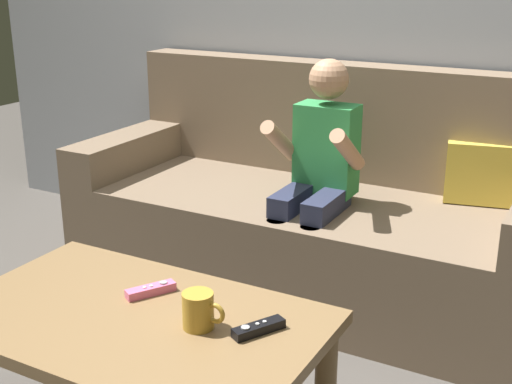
% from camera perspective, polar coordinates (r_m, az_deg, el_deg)
% --- Properties ---
extents(couch, '(1.95, 0.80, 0.91)m').
position_cam_1_polar(couch, '(2.83, 5.10, -2.00)').
color(couch, '#75604C').
rests_on(couch, ground).
extents(person_seated_on_couch, '(0.32, 0.40, 0.97)m').
position_cam_1_polar(person_seated_on_couch, '(2.56, 5.13, 1.62)').
color(person_seated_on_couch, '#282D47').
rests_on(person_seated_on_couch, ground).
extents(coffee_table, '(0.99, 0.60, 0.43)m').
position_cam_1_polar(coffee_table, '(1.85, -10.14, -11.94)').
color(coffee_table, brown).
rests_on(coffee_table, ground).
extents(game_remote_pink_near_edge, '(0.10, 0.14, 0.03)m').
position_cam_1_polar(game_remote_pink_near_edge, '(1.92, -8.85, -8.16)').
color(game_remote_pink_near_edge, pink).
rests_on(game_remote_pink_near_edge, coffee_table).
extents(game_remote_black_center, '(0.10, 0.14, 0.03)m').
position_cam_1_polar(game_remote_black_center, '(1.71, 0.20, -11.40)').
color(game_remote_black_center, black).
rests_on(game_remote_black_center, coffee_table).
extents(coffee_mug, '(0.12, 0.08, 0.09)m').
position_cam_1_polar(coffee_mug, '(1.72, -4.82, -9.90)').
color(coffee_mug, '#B78C2D').
rests_on(coffee_mug, coffee_table).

